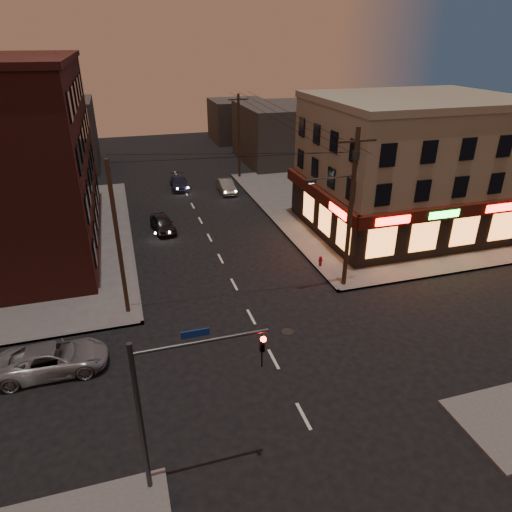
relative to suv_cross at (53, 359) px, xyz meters
name	(u,v)px	position (x,y,z in m)	size (l,w,h in m)	color
ground	(273,359)	(10.44, -2.25, -0.71)	(120.00, 120.00, 0.00)	black
sidewalk_ne	(386,204)	(28.44, 16.75, -0.63)	(24.00, 28.00, 0.15)	#514F4C
pizza_building	(409,166)	(26.37, 11.18, 4.64)	(15.85, 12.85, 10.50)	gray
bg_building_ne_a	(282,133)	(24.44, 35.75, 2.79)	(10.00, 12.00, 7.00)	#3F3D3A
bg_building_nw	(56,136)	(-2.56, 39.75, 3.29)	(9.00, 10.00, 8.00)	#3F3D3A
bg_building_ne_b	(238,120)	(22.44, 49.75, 2.29)	(8.00, 8.00, 6.00)	#3F3D3A
utility_pole_main	(350,202)	(17.12, 3.55, 5.06)	(4.20, 0.44, 10.00)	#382619
utility_pole_far	(239,136)	(17.24, 29.75, 3.94)	(0.26, 0.26, 9.00)	#382619
utility_pole_west	(118,241)	(3.64, 4.25, 3.94)	(0.24, 0.24, 9.00)	#382619
traffic_signal	(170,394)	(4.87, -7.86, 3.45)	(4.49, 0.32, 6.47)	#333538
suv_cross	(53,359)	(0.00, 0.00, 0.00)	(2.34, 5.07, 1.41)	gray
sedan_near	(163,223)	(7.04, 16.26, -0.03)	(1.59, 3.95, 1.35)	black
sedan_mid	(226,186)	(14.50, 24.92, -0.05)	(1.40, 4.01, 1.32)	slate
sedan_far	(179,183)	(10.00, 27.62, -0.09)	(1.71, 4.22, 1.22)	#1B1E36
fire_hydrant	(320,260)	(16.84, 6.36, -0.16)	(0.31, 0.31, 0.73)	maroon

